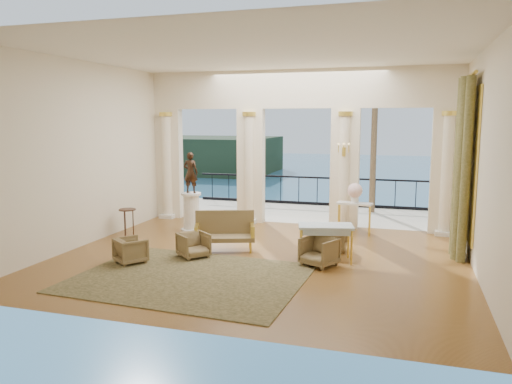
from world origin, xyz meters
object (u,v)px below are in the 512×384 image
(armchair_b, at_px, (319,250))
(side_table, at_px, (127,213))
(armchair_c, at_px, (332,237))
(statue, at_px, (191,173))
(pedestal, at_px, (191,213))
(armchair_d, at_px, (131,249))
(game_table, at_px, (326,229))
(console_table, at_px, (355,208))
(armchair_a, at_px, (194,244))
(settee, at_px, (225,231))

(armchair_b, distance_m, side_table, 5.53)
(armchair_c, height_order, statue, statue)
(pedestal, bearing_deg, armchair_c, -12.58)
(armchair_d, relative_size, game_table, 0.48)
(armchair_b, height_order, statue, statue)
(armchair_c, distance_m, armchair_d, 4.64)
(side_table, bearing_deg, console_table, 18.47)
(pedestal, height_order, console_table, pedestal)
(statue, bearing_deg, console_table, -168.91)
(armchair_a, distance_m, statue, 2.98)
(armchair_b, xyz_separation_m, armchair_d, (-3.94, -0.99, -0.03))
(settee, height_order, side_table, settee)
(pedestal, distance_m, statue, 1.13)
(game_table, height_order, statue, statue)
(armchair_c, height_order, game_table, game_table)
(settee, bearing_deg, statue, 115.41)
(armchair_a, bearing_deg, pedestal, 64.79)
(armchair_a, distance_m, armchair_d, 1.38)
(armchair_c, distance_m, pedestal, 4.14)
(armchair_b, distance_m, console_table, 3.23)
(settee, distance_m, side_table, 3.07)
(game_table, relative_size, statue, 1.15)
(settee, bearing_deg, armchair_c, -4.21)
(armchair_a, relative_size, armchair_b, 0.92)
(armchair_a, height_order, pedestal, pedestal)
(armchair_c, height_order, side_table, side_table)
(pedestal, bearing_deg, side_table, -145.82)
(armchair_b, distance_m, game_table, 0.57)
(settee, relative_size, side_table, 2.11)
(game_table, relative_size, pedestal, 1.19)
(side_table, bearing_deg, armchair_c, 0.68)
(armchair_c, distance_m, game_table, 0.99)
(console_table, bearing_deg, armchair_a, -125.34)
(armchair_b, relative_size, armchair_c, 1.03)
(statue, relative_size, side_table, 1.55)
(armchair_a, bearing_deg, side_table, 100.09)
(armchair_a, xyz_separation_m, side_table, (-2.56, 1.44, 0.31))
(armchair_a, relative_size, side_table, 0.86)
(armchair_a, relative_size, console_table, 0.65)
(armchair_d, xyz_separation_m, console_table, (4.34, 4.18, 0.42))
(armchair_d, relative_size, console_table, 0.64)
(armchair_b, height_order, console_table, console_table)
(armchair_a, height_order, game_table, game_table)
(armchair_c, xyz_separation_m, pedestal, (-4.04, 0.90, 0.19))
(armchair_d, xyz_separation_m, pedestal, (-0.02, 3.21, 0.21))
(armchair_b, bearing_deg, armchair_d, -139.64)
(armchair_d, bearing_deg, console_table, -100.47)
(settee, height_order, statue, statue)
(armchair_c, height_order, pedestal, pedestal)
(game_table, bearing_deg, statue, 142.21)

